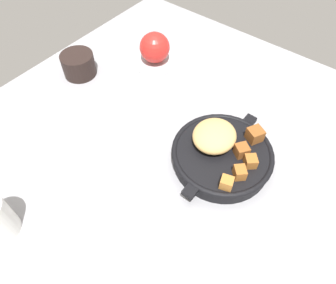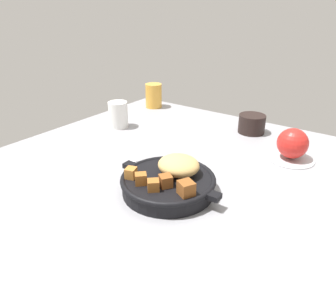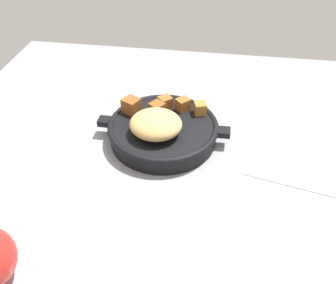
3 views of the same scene
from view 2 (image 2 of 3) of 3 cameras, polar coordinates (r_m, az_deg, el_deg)
name	(u,v)px [view 2 (image 2 of 3)]	position (r cm, az deg, el deg)	size (l,w,h in cm)	color
ground_plane	(175,174)	(81.17, 1.34, -5.87)	(100.33, 97.70, 2.40)	gray
cast_iron_skillet	(169,180)	(70.59, 0.25, -6.98)	(25.66, 21.39, 7.82)	black
saucer_plate	(290,158)	(92.39, 21.34, -2.73)	(12.66, 12.66, 0.60)	#B7BABF
red_apple	(293,143)	(90.64, 21.75, -0.22)	(8.25, 8.25, 8.25)	red
butter_knife	(114,149)	(93.19, -9.87, -1.24)	(21.71, 1.60, 0.36)	silver
juice_glass_amber	(154,96)	(130.35, -2.63, 8.43)	(6.73, 6.73, 9.71)	gold
coffee_mug_dark	(252,124)	(106.99, 15.01, 3.23)	(8.66, 8.66, 6.05)	black
white_creamer_pitcher	(118,115)	(108.97, -9.05, 4.93)	(6.50, 6.50, 8.96)	white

